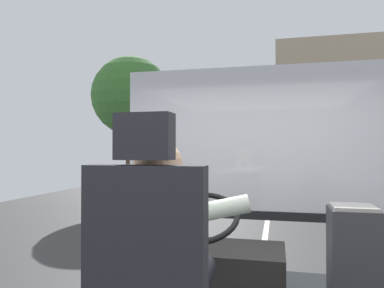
# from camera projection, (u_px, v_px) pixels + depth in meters

# --- Properties ---
(ground) EXTENTS (18.00, 44.00, 0.06)m
(ground) POSITION_uv_depth(u_px,v_px,m) (269.00, 213.00, 10.43)
(ground) COLOR #363636
(bus_driver) EXTENTS (0.75, 0.61, 0.76)m
(bus_driver) POSITION_uv_depth(u_px,v_px,m) (164.00, 250.00, 1.60)
(bus_driver) COLOR black
(bus_driver) RESTS_ON driver_seat
(steering_console) EXTENTS (1.10, 1.00, 0.85)m
(steering_console) POSITION_uv_depth(u_px,v_px,m) (211.00, 270.00, 2.72)
(steering_console) COLOR #282623
(steering_console) RESTS_ON bus_floor
(fare_box) EXTENTS (0.27, 0.28, 0.81)m
(fare_box) POSITION_uv_depth(u_px,v_px,m) (353.00, 275.00, 2.10)
(fare_box) COLOR #333338
(fare_box) RESTS_ON bus_floor
(windshield_panel) EXTENTS (2.50, 0.08, 1.48)m
(windshield_panel) POSITION_uv_depth(u_px,v_px,m) (250.00, 159.00, 3.47)
(windshield_panel) COLOR silver
(street_tree) EXTENTS (2.55, 2.55, 4.84)m
(street_tree) POSITION_uv_depth(u_px,v_px,m) (131.00, 97.00, 11.71)
(street_tree) COLOR #4C3828
(street_tree) RESTS_ON ground
(shop_building) EXTENTS (10.05, 4.94, 7.66)m
(shop_building) POSITION_uv_depth(u_px,v_px,m) (368.00, 113.00, 20.12)
(shop_building) COLOR tan
(shop_building) RESTS_ON ground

